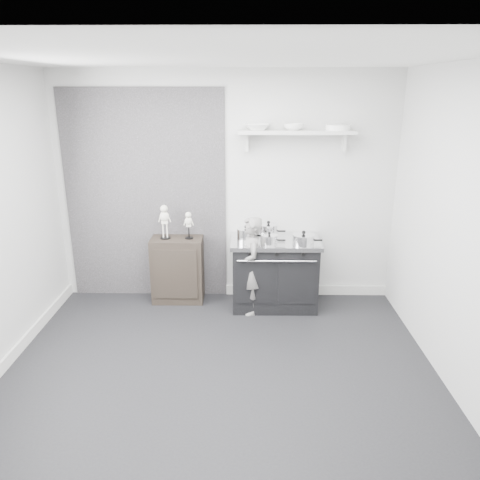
{
  "coord_description": "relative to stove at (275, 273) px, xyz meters",
  "views": [
    {
      "loc": [
        0.24,
        -3.64,
        2.48
      ],
      "look_at": [
        0.18,
        0.95,
        0.99
      ],
      "focal_mm": 35.0,
      "sensor_mm": 36.0,
      "label": 1
    }
  ],
  "objects": [
    {
      "name": "pot_front_left",
      "position": [
        -0.34,
        -0.07,
        0.49
      ],
      "size": [
        0.29,
        0.21,
        0.19
      ],
      "color": "silver",
      "rests_on": "stove"
    },
    {
      "name": "ground",
      "position": [
        -0.58,
        -1.48,
        -0.42
      ],
      "size": [
        4.0,
        4.0,
        0.0
      ],
      "primitive_type": "plane",
      "color": "black",
      "rests_on": "ground"
    },
    {
      "name": "child",
      "position": [
        -0.28,
        -0.18,
        0.15
      ],
      "size": [
        0.33,
        0.45,
        1.14
      ],
      "primitive_type": "imported",
      "rotation": [
        0.0,
        0.0,
        -1.44
      ],
      "color": "slate",
      "rests_on": "ground"
    },
    {
      "name": "skeleton_full",
      "position": [
        -1.29,
        0.13,
        0.61
      ],
      "size": [
        0.13,
        0.08,
        0.47
      ],
      "primitive_type": null,
      "color": "silver",
      "rests_on": "side_cabinet"
    },
    {
      "name": "wall_shelf",
      "position": [
        0.22,
        0.2,
        1.59
      ],
      "size": [
        1.3,
        0.26,
        0.24
      ],
      "color": "silver",
      "rests_on": "room_shell"
    },
    {
      "name": "bowl_large",
      "position": [
        -0.22,
        0.19,
        1.66
      ],
      "size": [
        0.28,
        0.28,
        0.07
      ],
      "primitive_type": "imported",
      "color": "white",
      "rests_on": "wall_shelf"
    },
    {
      "name": "stove",
      "position": [
        0.0,
        0.0,
        0.0
      ],
      "size": [
        1.03,
        0.64,
        0.82
      ],
      "color": "black",
      "rests_on": "ground"
    },
    {
      "name": "pot_back_left",
      "position": [
        -0.08,
        0.11,
        0.49
      ],
      "size": [
        0.31,
        0.23,
        0.2
      ],
      "color": "silver",
      "rests_on": "stove"
    },
    {
      "name": "bowl_small",
      "position": [
        0.18,
        0.19,
        1.66
      ],
      "size": [
        0.23,
        0.23,
        0.07
      ],
      "primitive_type": "imported",
      "color": "white",
      "rests_on": "wall_shelf"
    },
    {
      "name": "room_shell",
      "position": [
        -0.67,
        -1.33,
        1.22
      ],
      "size": [
        4.02,
        3.62,
        2.71
      ],
      "color": "silver",
      "rests_on": "ground"
    },
    {
      "name": "side_cabinet",
      "position": [
        -1.16,
        0.13,
        -0.02
      ],
      "size": [
        0.61,
        0.36,
        0.79
      ],
      "primitive_type": "cube",
      "color": "black",
      "rests_on": "ground"
    },
    {
      "name": "plate_stack",
      "position": [
        0.67,
        0.19,
        1.65
      ],
      "size": [
        0.28,
        0.28,
        0.06
      ],
      "primitive_type": "cylinder",
      "color": "white",
      "rests_on": "wall_shelf"
    },
    {
      "name": "pot_front_right",
      "position": [
        0.3,
        -0.18,
        0.47
      ],
      "size": [
        0.34,
        0.25,
        0.16
      ],
      "color": "silver",
      "rests_on": "stove"
    },
    {
      "name": "skeleton_torso",
      "position": [
        -1.01,
        0.13,
        0.56
      ],
      "size": [
        0.1,
        0.07,
        0.37
      ],
      "primitive_type": null,
      "color": "silver",
      "rests_on": "side_cabinet"
    },
    {
      "name": "pot_front_center",
      "position": [
        -0.08,
        -0.17,
        0.47
      ],
      "size": [
        0.28,
        0.19,
        0.14
      ],
      "color": "silver",
      "rests_on": "stove"
    }
  ]
}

